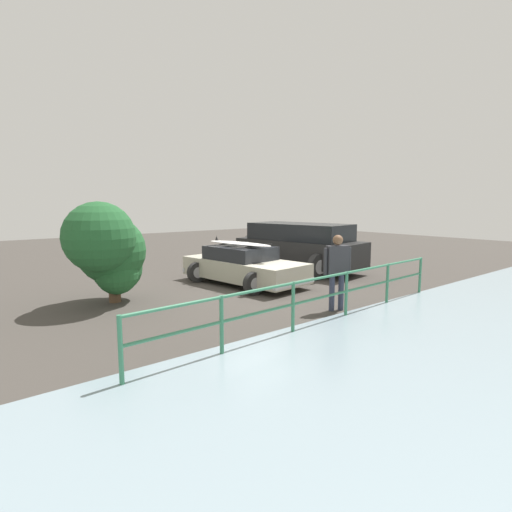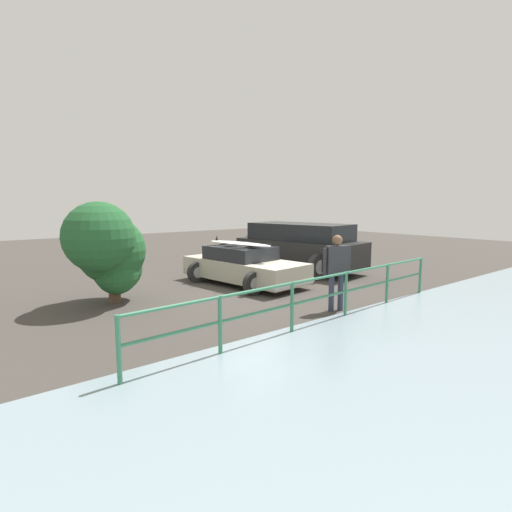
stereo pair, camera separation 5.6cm
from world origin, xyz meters
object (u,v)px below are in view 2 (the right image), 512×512
object	(u,v)px
bush_near_left	(106,248)
suv_car	(300,246)
person_bystander	(337,266)
sedan_car	(243,265)

from	to	relation	value
bush_near_left	suv_car	bearing A→B (deg)	-176.74
person_bystander	bush_near_left	bearing A→B (deg)	-45.32
sedan_car	person_bystander	distance (m)	3.94
bush_near_left	person_bystander	bearing A→B (deg)	134.68
person_bystander	bush_near_left	xyz separation A→B (m)	(3.99, -4.03, 0.34)
sedan_car	suv_car	bearing A→B (deg)	-169.89
sedan_car	suv_car	world-z (taller)	suv_car
suv_car	person_bystander	bearing A→B (deg)	53.96
sedan_car	suv_car	xyz separation A→B (m)	(-3.04, -0.54, 0.35)
sedan_car	person_bystander	xyz separation A→B (m)	(0.20, 3.90, 0.50)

